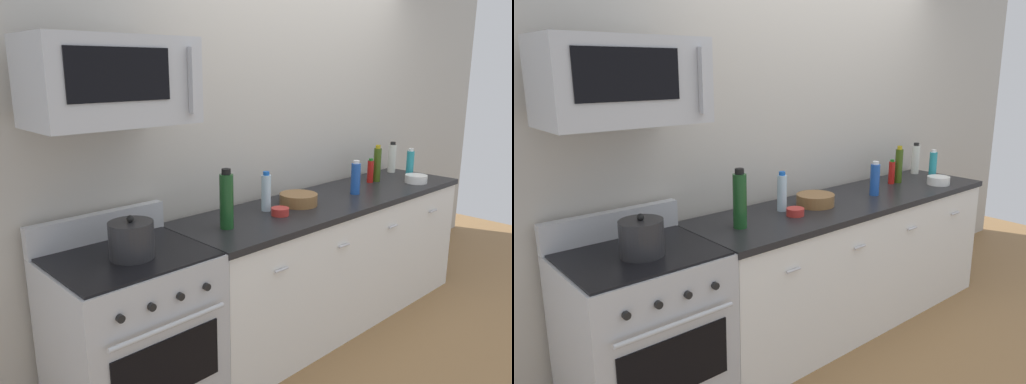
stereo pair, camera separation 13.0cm
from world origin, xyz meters
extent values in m
plane|color=olive|center=(0.00, 0.00, 0.00)|extent=(6.66, 6.66, 0.00)
cube|color=#B7B2A8|center=(0.00, 0.41, 1.35)|extent=(5.55, 0.10, 2.70)
cube|color=white|center=(0.00, 0.00, 0.44)|extent=(2.43, 0.62, 0.88)
cube|color=black|center=(0.00, 0.00, 0.90)|extent=(2.46, 0.65, 0.04)
cube|color=black|center=(0.00, -0.28, 0.05)|extent=(2.43, 0.02, 0.10)
cylinder|color=silver|center=(-0.85, -0.32, 0.72)|extent=(0.10, 0.02, 0.02)
cylinder|color=silver|center=(-0.28, -0.32, 0.72)|extent=(0.10, 0.02, 0.02)
cylinder|color=silver|center=(0.28, -0.32, 0.72)|extent=(0.10, 0.02, 0.02)
cylinder|color=silver|center=(0.85, -0.32, 0.72)|extent=(0.10, 0.02, 0.02)
cube|color=#B7BABF|center=(-1.60, 0.00, 0.46)|extent=(0.76, 0.64, 0.91)
cube|color=black|center=(-1.60, -0.32, 0.45)|extent=(0.58, 0.01, 0.30)
cylinder|color=#B7BABF|center=(-1.60, -0.35, 0.68)|extent=(0.61, 0.02, 0.02)
cube|color=#B7BABF|center=(-1.60, 0.29, 0.99)|extent=(0.76, 0.06, 0.16)
cube|color=black|center=(-1.60, 0.00, 0.92)|extent=(0.73, 0.61, 0.01)
cylinder|color=black|center=(-1.83, -0.33, 0.79)|extent=(0.04, 0.02, 0.04)
cylinder|color=black|center=(-1.68, -0.33, 0.79)|extent=(0.04, 0.02, 0.04)
cylinder|color=black|center=(-1.53, -0.33, 0.79)|extent=(0.04, 0.02, 0.04)
cylinder|color=black|center=(-1.38, -0.33, 0.79)|extent=(0.04, 0.02, 0.04)
cube|color=#B7BABF|center=(-1.60, 0.05, 1.75)|extent=(0.74, 0.40, 0.40)
cube|color=black|center=(-1.66, -0.15, 1.78)|extent=(0.48, 0.01, 0.22)
cube|color=#B7BABF|center=(-1.31, -0.17, 1.75)|extent=(0.02, 0.04, 0.30)
cylinder|color=#19471E|center=(-0.98, -0.01, 1.08)|extent=(0.08, 0.08, 0.31)
cylinder|color=black|center=(-0.98, -0.01, 1.25)|extent=(0.05, 0.05, 0.03)
cylinder|color=silver|center=(1.07, 0.21, 1.04)|extent=(0.07, 0.07, 0.24)
cylinder|color=black|center=(1.07, 0.21, 1.17)|extent=(0.04, 0.04, 0.02)
cylinder|color=#1E4CA5|center=(0.21, -0.04, 1.03)|extent=(0.07, 0.07, 0.22)
cylinder|color=silver|center=(0.21, -0.04, 1.15)|extent=(0.04, 0.04, 0.02)
cylinder|color=silver|center=(-0.57, 0.09, 1.04)|extent=(0.06, 0.06, 0.23)
cylinder|color=blue|center=(-0.57, 0.09, 1.16)|extent=(0.04, 0.04, 0.02)
cylinder|color=#B21914|center=(0.60, 0.10, 1.01)|extent=(0.05, 0.05, 0.17)
cylinder|color=#19721E|center=(0.60, 0.10, 1.10)|extent=(0.03, 0.03, 0.02)
cylinder|color=#385114|center=(0.67, 0.09, 1.05)|extent=(0.06, 0.06, 0.27)
cylinder|color=#B29919|center=(0.67, 0.09, 1.20)|extent=(0.04, 0.04, 0.03)
cylinder|color=teal|center=(0.96, -0.03, 1.03)|extent=(0.06, 0.06, 0.23)
cylinder|color=white|center=(0.96, -0.03, 1.16)|extent=(0.04, 0.04, 0.02)
cylinder|color=brown|center=(-0.31, 0.04, 0.96)|extent=(0.25, 0.25, 0.08)
torus|color=brown|center=(-0.31, 0.04, 0.99)|extent=(0.25, 0.25, 0.01)
cylinder|color=brown|center=(-0.31, 0.04, 0.93)|extent=(0.14, 0.14, 0.01)
cylinder|color=white|center=(0.85, -0.15, 0.95)|extent=(0.17, 0.17, 0.06)
torus|color=white|center=(0.85, -0.15, 0.98)|extent=(0.17, 0.17, 0.01)
cylinder|color=white|center=(0.85, -0.15, 0.92)|extent=(0.09, 0.09, 0.01)
cylinder|color=#B72D28|center=(-0.57, -0.04, 0.94)|extent=(0.11, 0.11, 0.05)
torus|color=#B72D28|center=(-0.57, -0.04, 0.96)|extent=(0.11, 0.11, 0.01)
cylinder|color=#B72D28|center=(-0.57, -0.04, 0.92)|extent=(0.06, 0.06, 0.01)
cylinder|color=#262628|center=(-1.60, -0.05, 1.01)|extent=(0.22, 0.22, 0.18)
sphere|color=black|center=(-1.60, -0.05, 1.12)|extent=(0.04, 0.04, 0.04)
camera|label=1|loc=(-2.73, -2.11, 1.82)|focal=35.31mm
camera|label=2|loc=(-2.63, -2.20, 1.82)|focal=35.31mm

